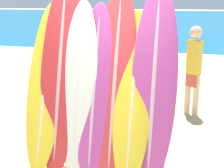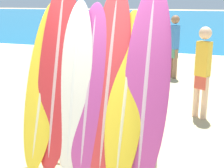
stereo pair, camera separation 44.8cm
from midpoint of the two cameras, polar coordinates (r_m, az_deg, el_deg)
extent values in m
cube|color=#146693|center=(43.00, 18.99, 11.29)|extent=(120.00, 60.00, 0.00)
cube|color=white|center=(13.48, 14.34, 5.17)|extent=(120.00, 0.60, 0.01)
cylinder|color=gray|center=(4.50, -11.31, -7.79)|extent=(0.04, 0.04, 0.97)
cylinder|color=gray|center=(3.93, 11.39, -11.27)|extent=(0.04, 0.04, 0.97)
cylinder|color=gray|center=(3.96, -0.82, -3.51)|extent=(1.79, 0.04, 0.04)
cylinder|color=gray|center=(4.30, -0.78, -14.01)|extent=(1.79, 0.04, 0.04)
ellipsoid|color=yellow|center=(4.23, -9.62, -0.30)|extent=(0.50, 0.83, 2.20)
ellipsoid|color=beige|center=(4.23, -9.62, -0.30)|extent=(0.09, 0.81, 2.12)
ellipsoid|color=red|center=(4.11, -7.02, 1.75)|extent=(0.56, 0.76, 2.54)
ellipsoid|color=#D19A9C|center=(4.11, -7.02, 1.75)|extent=(0.10, 0.74, 2.44)
ellipsoid|color=silver|center=(4.00, -3.81, -0.87)|extent=(0.48, 0.62, 2.23)
ellipsoid|color=silver|center=(4.00, -3.81, -0.87)|extent=(0.09, 0.61, 2.14)
ellipsoid|color=#B23D8E|center=(3.93, -1.05, -1.33)|extent=(0.49, 0.69, 2.20)
ellipsoid|color=#CAA1BE|center=(3.93, -1.05, -1.33)|extent=(0.09, 0.67, 2.11)
ellipsoid|color=red|center=(3.86, 2.69, 0.00)|extent=(0.52, 0.76, 2.41)
ellipsoid|color=#D59E9F|center=(3.86, 2.69, 0.00)|extent=(0.09, 0.74, 2.32)
ellipsoid|color=yellow|center=(3.79, 5.91, -2.73)|extent=(0.49, 0.79, 2.11)
ellipsoid|color=beige|center=(3.79, 5.91, -2.73)|extent=(0.09, 0.77, 2.03)
ellipsoid|color=#B23D8E|center=(3.72, 9.71, -0.68)|extent=(0.56, 0.66, 2.42)
ellipsoid|color=#CAA1BE|center=(3.72, 9.71, -0.68)|extent=(0.10, 0.64, 2.33)
cylinder|color=tan|center=(11.25, 2.89, 5.90)|extent=(0.12, 0.12, 0.85)
cylinder|color=tan|center=(11.23, 3.84, 5.87)|extent=(0.12, 0.12, 0.85)
cube|color=#385693|center=(11.20, 3.39, 7.40)|extent=(0.27, 0.19, 0.26)
cube|color=white|center=(11.14, 3.43, 9.75)|extent=(0.29, 0.21, 0.67)
sphere|color=tan|center=(11.11, 3.47, 12.27)|extent=(0.24, 0.24, 0.24)
cylinder|color=beige|center=(6.25, 18.59, -2.44)|extent=(0.12, 0.12, 0.83)
cylinder|color=beige|center=(6.33, 17.16, -2.10)|extent=(0.12, 0.12, 0.83)
cube|color=#CC4C3D|center=(6.21, 18.08, 0.29)|extent=(0.27, 0.23, 0.25)
cube|color=gold|center=(6.12, 18.42, 4.36)|extent=(0.30, 0.26, 0.65)
sphere|color=beige|center=(6.05, 18.79, 8.80)|extent=(0.23, 0.23, 0.23)
cylinder|color=#846047|center=(9.24, 12.84, 3.57)|extent=(0.12, 0.12, 0.86)
cylinder|color=#846047|center=(9.38, 12.12, 3.78)|extent=(0.12, 0.12, 0.86)
cube|color=#478466|center=(9.26, 12.58, 5.49)|extent=(0.28, 0.27, 0.26)
cube|color=#3370BC|center=(9.20, 12.75, 8.35)|extent=(0.31, 0.30, 0.67)
sphere|color=#846047|center=(9.16, 12.93, 11.42)|extent=(0.24, 0.24, 0.24)
camera|label=1|loc=(0.22, -87.26, 0.74)|focal=50.00mm
camera|label=2|loc=(0.22, 92.74, -0.74)|focal=50.00mm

